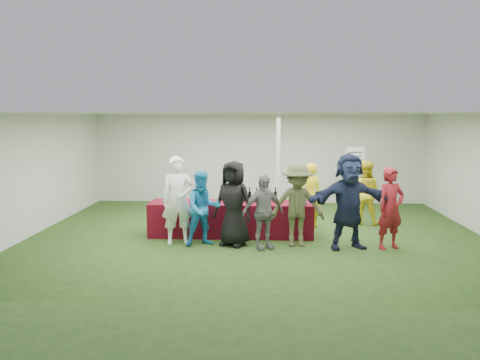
{
  "coord_description": "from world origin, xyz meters",
  "views": [
    {
      "loc": [
        0.14,
        -10.24,
        2.65
      ],
      "look_at": [
        -0.37,
        -0.08,
        1.25
      ],
      "focal_mm": 35.0,
      "sensor_mm": 36.0,
      "label": 1
    }
  ],
  "objects_px": {
    "dump_bucket": "(302,201)",
    "customer_0": "(178,200)",
    "serving_table": "(231,219)",
    "customer_6": "(391,208)",
    "staff_pourer": "(310,195)",
    "customer_1": "(203,208)",
    "staff_back": "(365,193)",
    "customer_4": "(297,205)",
    "customer_2": "(233,203)",
    "customer_5": "(349,201)",
    "wine_list_sign": "(355,165)",
    "customer_3": "(263,212)"
  },
  "relations": [
    {
      "from": "customer_6",
      "to": "customer_4",
      "type": "bearing_deg",
      "value": 152.53
    },
    {
      "from": "staff_pourer",
      "to": "customer_5",
      "type": "relative_size",
      "value": 0.8
    },
    {
      "from": "dump_bucket",
      "to": "customer_4",
      "type": "relative_size",
      "value": 0.13
    },
    {
      "from": "customer_1",
      "to": "customer_3",
      "type": "bearing_deg",
      "value": -30.62
    },
    {
      "from": "customer_5",
      "to": "customer_6",
      "type": "bearing_deg",
      "value": -12.06
    },
    {
      "from": "customer_0",
      "to": "serving_table",
      "type": "bearing_deg",
      "value": 19.64
    },
    {
      "from": "dump_bucket",
      "to": "staff_back",
      "type": "distance_m",
      "value": 2.23
    },
    {
      "from": "customer_0",
      "to": "customer_3",
      "type": "relative_size",
      "value": 1.22
    },
    {
      "from": "customer_5",
      "to": "customer_6",
      "type": "xyz_separation_m",
      "value": [
        0.83,
        0.02,
        -0.14
      ]
    },
    {
      "from": "staff_back",
      "to": "customer_2",
      "type": "xyz_separation_m",
      "value": [
        -3.09,
        -2.06,
        0.09
      ]
    },
    {
      "from": "customer_0",
      "to": "customer_5",
      "type": "distance_m",
      "value": 3.47
    },
    {
      "from": "staff_back",
      "to": "customer_0",
      "type": "relative_size",
      "value": 0.86
    },
    {
      "from": "customer_0",
      "to": "customer_6",
      "type": "xyz_separation_m",
      "value": [
        4.3,
        -0.17,
        -0.09
      ]
    },
    {
      "from": "customer_0",
      "to": "customer_2",
      "type": "height_order",
      "value": "customer_0"
    },
    {
      "from": "wine_list_sign",
      "to": "customer_1",
      "type": "height_order",
      "value": "wine_list_sign"
    },
    {
      "from": "customer_6",
      "to": "customer_2",
      "type": "bearing_deg",
      "value": 154.17
    },
    {
      "from": "wine_list_sign",
      "to": "customer_5",
      "type": "xyz_separation_m",
      "value": [
        -0.82,
        -3.7,
        -0.35
      ]
    },
    {
      "from": "customer_2",
      "to": "customer_6",
      "type": "height_order",
      "value": "customer_2"
    },
    {
      "from": "customer_4",
      "to": "customer_6",
      "type": "xyz_separation_m",
      "value": [
        1.84,
        -0.11,
        -0.03
      ]
    },
    {
      "from": "dump_bucket",
      "to": "customer_1",
      "type": "height_order",
      "value": "customer_1"
    },
    {
      "from": "staff_pourer",
      "to": "customer_0",
      "type": "xyz_separation_m",
      "value": [
        -2.87,
        -1.6,
        0.14
      ]
    },
    {
      "from": "staff_pourer",
      "to": "customer_1",
      "type": "distance_m",
      "value": 2.9
    },
    {
      "from": "serving_table",
      "to": "dump_bucket",
      "type": "height_order",
      "value": "dump_bucket"
    },
    {
      "from": "serving_table",
      "to": "customer_6",
      "type": "height_order",
      "value": "customer_6"
    },
    {
      "from": "customer_2",
      "to": "customer_6",
      "type": "distance_m",
      "value": 3.14
    },
    {
      "from": "customer_4",
      "to": "staff_pourer",
      "type": "bearing_deg",
      "value": 69.67
    },
    {
      "from": "customer_1",
      "to": "customer_2",
      "type": "bearing_deg",
      "value": -17.94
    },
    {
      "from": "serving_table",
      "to": "staff_pourer",
      "type": "relative_size",
      "value": 2.33
    },
    {
      "from": "wine_list_sign",
      "to": "customer_0",
      "type": "height_order",
      "value": "customer_0"
    },
    {
      "from": "staff_back",
      "to": "customer_4",
      "type": "bearing_deg",
      "value": 64.44
    },
    {
      "from": "customer_1",
      "to": "customer_2",
      "type": "height_order",
      "value": "customer_2"
    },
    {
      "from": "staff_pourer",
      "to": "customer_5",
      "type": "bearing_deg",
      "value": 96.92
    },
    {
      "from": "dump_bucket",
      "to": "customer_1",
      "type": "distance_m",
      "value": 2.14
    },
    {
      "from": "serving_table",
      "to": "staff_back",
      "type": "height_order",
      "value": "staff_back"
    },
    {
      "from": "customer_3",
      "to": "customer_4",
      "type": "height_order",
      "value": "customer_4"
    },
    {
      "from": "staff_back",
      "to": "customer_4",
      "type": "relative_size",
      "value": 0.92
    },
    {
      "from": "dump_bucket",
      "to": "customer_0",
      "type": "relative_size",
      "value": 0.12
    },
    {
      "from": "serving_table",
      "to": "customer_0",
      "type": "xyz_separation_m",
      "value": [
        -1.05,
        -0.71,
        0.54
      ]
    },
    {
      "from": "staff_back",
      "to": "customer_2",
      "type": "height_order",
      "value": "customer_2"
    },
    {
      "from": "staff_back",
      "to": "customer_1",
      "type": "relative_size",
      "value": 1.02
    },
    {
      "from": "serving_table",
      "to": "wine_list_sign",
      "type": "xyz_separation_m",
      "value": [
        3.24,
        2.8,
        0.94
      ]
    },
    {
      "from": "serving_table",
      "to": "wine_list_sign",
      "type": "height_order",
      "value": "wine_list_sign"
    },
    {
      "from": "customer_4",
      "to": "dump_bucket",
      "type": "bearing_deg",
      "value": 69.78
    },
    {
      "from": "customer_1",
      "to": "customer_2",
      "type": "relative_size",
      "value": 0.88
    },
    {
      "from": "customer_4",
      "to": "customer_0",
      "type": "bearing_deg",
      "value": 172.08
    },
    {
      "from": "dump_bucket",
      "to": "customer_6",
      "type": "height_order",
      "value": "customer_6"
    },
    {
      "from": "staff_pourer",
      "to": "customer_1",
      "type": "height_order",
      "value": "same"
    },
    {
      "from": "staff_back",
      "to": "customer_1",
      "type": "distance_m",
      "value": 4.26
    },
    {
      "from": "customer_1",
      "to": "staff_pourer",
      "type": "bearing_deg",
      "value": 14.68
    },
    {
      "from": "customer_2",
      "to": "wine_list_sign",
      "type": "bearing_deg",
      "value": 74.23
    }
  ]
}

